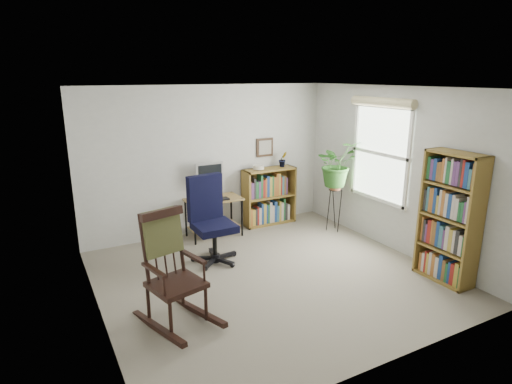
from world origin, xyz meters
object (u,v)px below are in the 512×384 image
rocking_chair (176,270)px  low_bookshelf (269,196)px  office_chair (214,220)px  tall_bookshelf (450,218)px  desk (214,217)px

rocking_chair → low_bookshelf: rocking_chair is taller
office_chair → tall_bookshelf: (2.37, -1.88, 0.21)m
office_chair → low_bookshelf: 1.81m
desk → tall_bookshelf: 3.48m
office_chair → tall_bookshelf: bearing=-45.4°
desk → office_chair: 1.04m
desk → office_chair: size_ratio=0.72×
desk → rocking_chair: size_ratio=0.71×
low_bookshelf → tall_bookshelf: tall_bookshelf is taller
office_chair → rocking_chair: rocking_chair is taller
office_chair → rocking_chair: 1.56m
rocking_chair → low_bookshelf: (2.42, 2.28, -0.12)m
rocking_chair → low_bookshelf: bearing=29.3°
desk → low_bookshelf: size_ratio=0.89×
rocking_chair → low_bookshelf: size_ratio=1.24×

